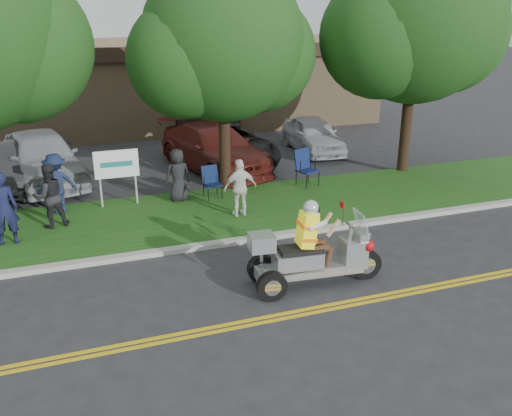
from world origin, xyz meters
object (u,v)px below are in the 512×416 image
object	(u,v)px
spectator_adult_mid	(49,196)
parked_car_right	(214,148)
lawn_chair_a	(211,180)
parked_car_far_right	(313,134)
spectator_adult_left	(3,208)
parked_car_far_left	(42,157)
trike_scooter	(311,257)
parked_car_left	(26,164)
lawn_chair_b	(305,165)
parked_car_mid	(226,143)
spectator_adult_right	(240,188)

from	to	relation	value
spectator_adult_mid	parked_car_right	distance (m)	6.89
spectator_adult_mid	parked_car_right	world-z (taller)	spectator_adult_mid
lawn_chair_a	parked_car_far_right	size ratio (longest dim) A/B	0.23
spectator_adult_left	parked_car_far_right	xyz separation A→B (m)	(11.06, 6.12, -0.32)
spectator_adult_left	parked_car_far_right	bearing A→B (deg)	-151.98
parked_car_far_left	parked_car_far_right	xyz separation A→B (m)	(10.28, 0.89, -0.18)
lawn_chair_a	parked_car_far_right	distance (m)	7.02
spectator_adult_mid	parked_car_far_left	world-z (taller)	spectator_adult_mid
trike_scooter	spectator_adult_mid	distance (m)	7.19
parked_car_right	parked_car_far_right	size ratio (longest dim) A/B	1.32
spectator_adult_mid	trike_scooter	bearing A→B (deg)	121.86
spectator_adult_mid	parked_car_left	world-z (taller)	spectator_adult_mid
lawn_chair_b	parked_car_right	bearing A→B (deg)	108.01
spectator_adult_left	parked_car_mid	distance (m)	9.32
trike_scooter	spectator_adult_mid	bearing A→B (deg)	140.64
trike_scooter	spectator_adult_mid	world-z (taller)	trike_scooter
spectator_adult_left	parked_car_left	bearing A→B (deg)	-94.06
spectator_adult_right	parked_car_left	distance (m)	7.69
trike_scooter	lawn_chair_b	distance (m)	6.65
trike_scooter	parked_car_far_right	bearing A→B (deg)	69.92
lawn_chair_b	parked_car_mid	size ratio (longest dim) A/B	0.22
trike_scooter	spectator_adult_right	size ratio (longest dim) A/B	1.83
lawn_chair_a	parked_car_left	bearing A→B (deg)	141.31
parked_car_mid	lawn_chair_b	bearing A→B (deg)	-79.17
spectator_adult_left	parked_car_far_left	bearing A→B (deg)	-99.40
trike_scooter	parked_car_right	world-z (taller)	trike_scooter
parked_car_far_right	spectator_adult_mid	bearing A→B (deg)	-146.90
parked_car_right	parked_car_far_right	bearing A→B (deg)	1.10
spectator_adult_left	parked_car_right	world-z (taller)	spectator_adult_left
spectator_adult_left	parked_car_left	distance (m)	5.14
lawn_chair_a	parked_car_far_left	world-z (taller)	parked_car_far_left
lawn_chair_a	spectator_adult_right	xyz separation A→B (m)	(0.35, -1.77, 0.26)
parked_car_left	parked_car_far_left	bearing A→B (deg)	32.65
spectator_adult_left	lawn_chair_b	bearing A→B (deg)	-168.89
spectator_adult_right	spectator_adult_mid	bearing A→B (deg)	-13.13
lawn_chair_a	parked_car_right	bearing A→B (deg)	66.92
trike_scooter	parked_car_mid	world-z (taller)	trike_scooter
spectator_adult_right	parked_car_far_left	size ratio (longest dim) A/B	0.31
lawn_chair_a	spectator_adult_right	size ratio (longest dim) A/B	0.60
spectator_adult_mid	parked_car_far_right	xyz separation A→B (m)	(10.03, 5.31, -0.25)
parked_car_mid	spectator_adult_left	bearing A→B (deg)	-151.43
spectator_adult_left	parked_car_right	xyz separation A→B (m)	(6.58, 4.90, -0.23)
spectator_adult_mid	lawn_chair_b	bearing A→B (deg)	174.32
parked_car_mid	spectator_adult_right	bearing A→B (deg)	-112.76
lawn_chair_a	spectator_adult_right	distance (m)	1.83
parked_car_far_left	parked_car_mid	world-z (taller)	parked_car_far_left
spectator_adult_right	parked_car_far_right	xyz separation A→B (m)	(5.11, 6.19, -0.20)
lawn_chair_a	parked_car_right	world-z (taller)	parked_car_right
lawn_chair_a	spectator_adult_left	size ratio (longest dim) A/B	0.53
trike_scooter	parked_car_right	bearing A→B (deg)	92.59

